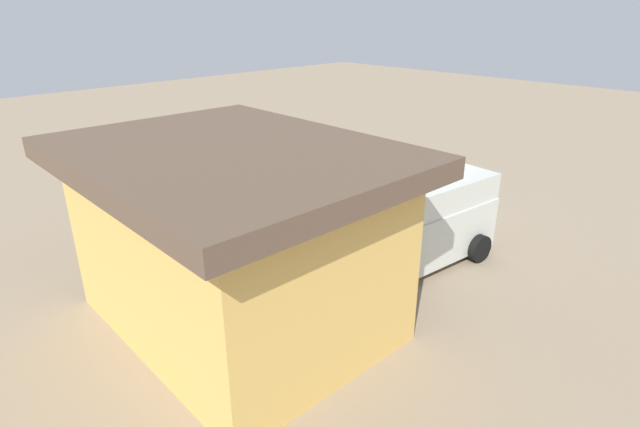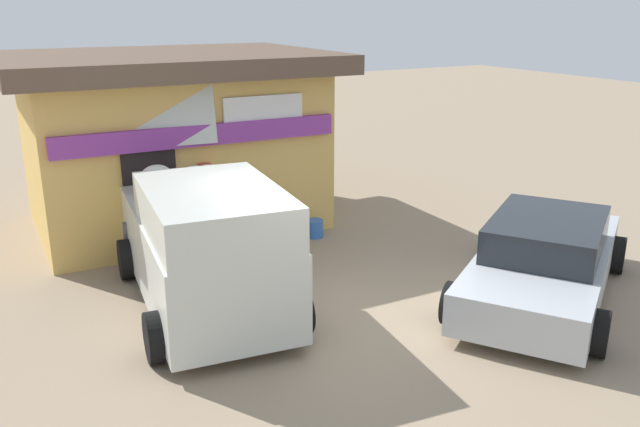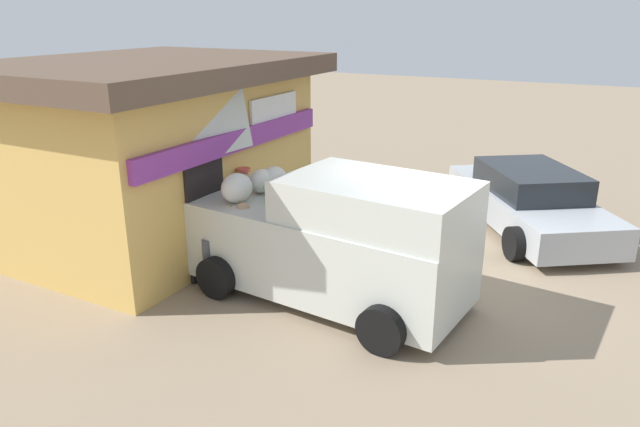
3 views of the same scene
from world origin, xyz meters
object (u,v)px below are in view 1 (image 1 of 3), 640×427
at_px(delivery_van, 412,222).
at_px(vendor_standing, 320,243).
at_px(storefront_bar, 235,235).
at_px(parked_sedan, 332,174).
at_px(customer_bending, 379,257).
at_px(paint_bucket, 267,242).
at_px(unloaded_banana_pile, 303,298).

xyz_separation_m(delivery_van, vendor_standing, (0.80, 2.12, -0.07)).
bearing_deg(storefront_bar, parked_sedan, -59.45).
distance_m(parked_sedan, customer_bending, 6.29).
relative_size(storefront_bar, vendor_standing, 3.79).
relative_size(storefront_bar, paint_bucket, 18.35).
distance_m(delivery_van, customer_bending, 1.75).
xyz_separation_m(delivery_van, paint_bucket, (2.83, 1.90, -0.82)).
distance_m(parked_sedan, vendor_standing, 5.66).
xyz_separation_m(storefront_bar, paint_bucket, (1.97, -2.24, -1.57)).
xyz_separation_m(unloaded_banana_pile, paint_bucket, (2.49, -1.13, -0.02)).
height_order(storefront_bar, vendor_standing, storefront_bar).
bearing_deg(paint_bucket, storefront_bar, 131.27).
bearing_deg(unloaded_banana_pile, parked_sedan, -50.71).
bearing_deg(unloaded_banana_pile, customer_bending, -120.24).
height_order(parked_sedan, unloaded_banana_pile, parked_sedan).
xyz_separation_m(storefront_bar, vendor_standing, (-0.06, -2.03, -0.82)).
relative_size(vendor_standing, paint_bucket, 4.84).
relative_size(customer_bending, paint_bucket, 4.33).
height_order(delivery_van, parked_sedan, delivery_van).
height_order(storefront_bar, parked_sedan, storefront_bar).
bearing_deg(parked_sedan, paint_bucket, 113.24).
xyz_separation_m(parked_sedan, paint_bucket, (-1.72, 4.01, -0.42)).
bearing_deg(paint_bucket, parked_sedan, -66.76).
bearing_deg(customer_bending, parked_sedan, -37.34).
relative_size(parked_sedan, paint_bucket, 14.10).
relative_size(parked_sedan, unloaded_banana_pile, 5.71).
xyz_separation_m(delivery_van, unloaded_banana_pile, (0.34, 3.03, -0.80)).
relative_size(parked_sedan, vendor_standing, 2.92).
height_order(vendor_standing, paint_bucket, vendor_standing).
bearing_deg(delivery_van, paint_bucket, 33.87).
distance_m(delivery_van, paint_bucket, 3.51).
height_order(storefront_bar, customer_bending, storefront_bar).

